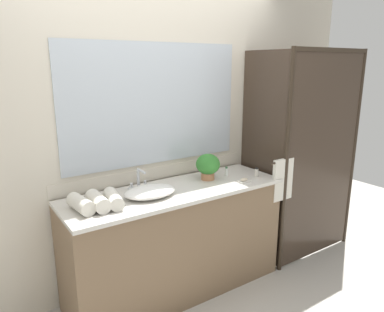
# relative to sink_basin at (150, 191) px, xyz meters

# --- Properties ---
(ground_plane) EXTENTS (8.00, 8.00, 0.00)m
(ground_plane) POSITION_rel_sink_basin_xyz_m (0.24, 0.02, -0.94)
(ground_plane) COLOR #B7B2A8
(wall_back_with_mirror) EXTENTS (4.40, 0.06, 2.60)m
(wall_back_with_mirror) POSITION_rel_sink_basin_xyz_m (0.24, 0.36, 0.37)
(wall_back_with_mirror) COLOR beige
(wall_back_with_mirror) RESTS_ON ground_plane
(vanity_cabinet) EXTENTS (1.80, 0.58, 0.90)m
(vanity_cabinet) POSITION_rel_sink_basin_xyz_m (0.24, 0.03, -0.49)
(vanity_cabinet) COLOR brown
(vanity_cabinet) RESTS_ON ground_plane
(shower_enclosure) EXTENTS (1.20, 0.59, 2.00)m
(shower_enclosure) POSITION_rel_sink_basin_xyz_m (1.51, -0.17, 0.08)
(shower_enclosure) COLOR #2D2319
(shower_enclosure) RESTS_ON ground_plane
(sink_basin) EXTENTS (0.40, 0.29, 0.07)m
(sink_basin) POSITION_rel_sink_basin_xyz_m (0.00, 0.00, 0.00)
(sink_basin) COLOR white
(sink_basin) RESTS_ON vanity_cabinet
(faucet) EXTENTS (0.17, 0.14, 0.17)m
(faucet) POSITION_rel_sink_basin_xyz_m (0.00, 0.19, 0.02)
(faucet) COLOR silver
(faucet) RESTS_ON vanity_cabinet
(potted_plant) EXTENTS (0.20, 0.20, 0.22)m
(potted_plant) POSITION_rel_sink_basin_xyz_m (0.60, 0.09, 0.09)
(potted_plant) COLOR #B77A51
(potted_plant) RESTS_ON vanity_cabinet
(soap_dish) EXTENTS (0.10, 0.07, 0.04)m
(soap_dish) POSITION_rel_sink_basin_xyz_m (0.81, -0.15, -0.02)
(soap_dish) COLOR silver
(soap_dish) RESTS_ON vanity_cabinet
(amenity_bottle_shampoo) EXTENTS (0.03, 0.03, 0.08)m
(amenity_bottle_shampoo) POSITION_rel_sink_basin_xyz_m (1.00, -0.09, 0.00)
(amenity_bottle_shampoo) COLOR silver
(amenity_bottle_shampoo) RESTS_ON vanity_cabinet
(amenity_bottle_body_wash) EXTENTS (0.03, 0.03, 0.09)m
(amenity_bottle_body_wash) POSITION_rel_sink_basin_xyz_m (0.79, 0.07, 0.00)
(amenity_bottle_body_wash) COLOR white
(amenity_bottle_body_wash) RESTS_ON vanity_cabinet
(rolled_towel_near_edge) EXTENTS (0.13, 0.26, 0.10)m
(rolled_towel_near_edge) POSITION_rel_sink_basin_xyz_m (-0.52, 0.00, 0.02)
(rolled_towel_near_edge) COLOR silver
(rolled_towel_near_edge) RESTS_ON vanity_cabinet
(rolled_towel_middle) EXTENTS (0.11, 0.25, 0.11)m
(rolled_towel_middle) POSITION_rel_sink_basin_xyz_m (-0.41, -0.02, 0.02)
(rolled_towel_middle) COLOR silver
(rolled_towel_middle) RESTS_ON vanity_cabinet
(rolled_towel_far_edge) EXTENTS (0.14, 0.27, 0.10)m
(rolled_towel_far_edge) POSITION_rel_sink_basin_xyz_m (-0.30, -0.02, 0.01)
(rolled_towel_far_edge) COLOR silver
(rolled_towel_far_edge) RESTS_ON vanity_cabinet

